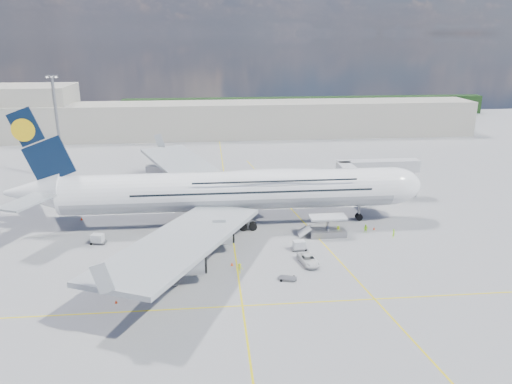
{
  "coord_description": "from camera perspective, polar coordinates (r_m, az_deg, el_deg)",
  "views": [
    {
      "loc": [
        -3.97,
        -78.84,
        34.78
      ],
      "look_at": [
        4.6,
        8.0,
        6.99
      ],
      "focal_mm": 35.0,
      "sensor_mm": 36.0,
      "label": 1
    }
  ],
  "objects": [
    {
      "name": "ground",
      "position": [
        86.26,
        -2.53,
        -6.13
      ],
      "size": [
        300.0,
        300.0,
        0.0
      ],
      "primitive_type": "plane",
      "color": "gray",
      "rests_on": "ground"
    },
    {
      "name": "cone_wing_left_inner",
      "position": [
        107.89,
        -8.77,
        -1.22
      ],
      "size": [
        0.4,
        0.4,
        0.51
      ],
      "color": "#FF400D",
      "rests_on": "ground"
    },
    {
      "name": "cone_wing_right_inner",
      "position": [
        79.15,
        -2.77,
        -8.21
      ],
      "size": [
        0.44,
        0.44,
        0.56
      ],
      "color": "#FF400D",
      "rests_on": "ground"
    },
    {
      "name": "taxi_line_diag",
      "position": [
        97.08,
        5.42,
        -3.41
      ],
      "size": [
        14.16,
        99.06,
        0.01
      ],
      "primitive_type": "cube",
      "rotation": [
        0.0,
        0.0,
        0.14
      ],
      "color": "yellow",
      "rests_on": "ground"
    },
    {
      "name": "taxi_line_main",
      "position": [
        86.26,
        -2.53,
        -6.13
      ],
      "size": [
        0.25,
        220.0,
        0.01
      ],
      "primitive_type": "cube",
      "color": "yellow",
      "rests_on": "ground"
    },
    {
      "name": "cone_tail",
      "position": [
        103.25,
        -19.31,
        -2.89
      ],
      "size": [
        0.48,
        0.48,
        0.61
      ],
      "color": "#FF400D",
      "rests_on": "ground"
    },
    {
      "name": "crew_tug",
      "position": [
        76.54,
        -1.89,
        -8.7
      ],
      "size": [
        1.11,
        0.74,
        1.6
      ],
      "primitive_type": "imported",
      "rotation": [
        0.0,
        0.0,
        0.15
      ],
      "color": "#DAED19",
      "rests_on": "ground"
    },
    {
      "name": "crew_nose",
      "position": [
        92.36,
        15.46,
        -4.59
      ],
      "size": [
        0.72,
        0.67,
        1.64
      ],
      "primitive_type": "imported",
      "rotation": [
        0.0,
        0.0,
        0.63
      ],
      "color": "#ABFF1A",
      "rests_on": "ground"
    },
    {
      "name": "catering_truck_inner",
      "position": [
        115.46,
        -9.91,
        0.78
      ],
      "size": [
        6.81,
        4.77,
        3.75
      ],
      "rotation": [
        0.0,
        0.0,
        0.47
      ],
      "color": "gray",
      "rests_on": "ground"
    },
    {
      "name": "dolly_row_b",
      "position": [
        74.2,
        -10.14,
        -9.65
      ],
      "size": [
        3.37,
        2.14,
        2.0
      ],
      "rotation": [
        0.0,
        0.0,
        -0.15
      ],
      "color": "gray",
      "rests_on": "ground"
    },
    {
      "name": "baggage_tug",
      "position": [
        80.48,
        -11.22,
        -7.62
      ],
      "size": [
        3.33,
        1.95,
        1.96
      ],
      "rotation": [
        0.0,
        0.0,
        -0.17
      ],
      "color": "silver",
      "rests_on": "ground"
    },
    {
      "name": "service_van",
      "position": [
        79.79,
        6.03,
        -7.71
      ],
      "size": [
        3.24,
        5.55,
        1.45
      ],
      "primitive_type": "imported",
      "rotation": [
        0.0,
        0.0,
        0.17
      ],
      "color": "silver",
      "rests_on": "ground"
    },
    {
      "name": "crew_loader",
      "position": [
        93.29,
        12.43,
        -4.12
      ],
      "size": [
        1.01,
        1.0,
        1.64
      ],
      "primitive_type": "imported",
      "rotation": [
        0.0,
        0.0,
        -0.75
      ],
      "color": "#91E017",
      "rests_on": "ground"
    },
    {
      "name": "hangar",
      "position": [
        192.37,
        -25.94,
        8.21
      ],
      "size": [
        40.0,
        22.0,
        18.0
      ],
      "primitive_type": "cube",
      "color": "#B2AD9E",
      "rests_on": "ground"
    },
    {
      "name": "crew_van",
      "position": [
        91.52,
        9.37,
        -4.34
      ],
      "size": [
        0.72,
        0.94,
        1.73
      ],
      "primitive_type": "imported",
      "rotation": [
        0.0,
        0.0,
        1.79
      ],
      "color": "#D8FF1A",
      "rests_on": "ground"
    },
    {
      "name": "dolly_row_a",
      "position": [
        75.85,
        -16.98,
        -10.22
      ],
      "size": [
        2.81,
        1.77,
        0.39
      ],
      "rotation": [
        0.0,
        0.0,
        0.15
      ],
      "color": "gray",
      "rests_on": "ground"
    },
    {
      "name": "terminal",
      "position": [
        176.25,
        -4.32,
        8.22
      ],
      "size": [
        180.0,
        16.0,
        12.0
      ],
      "primitive_type": "cube",
      "color": "#B2AD9E",
      "rests_on": "ground"
    },
    {
      "name": "light_mast",
      "position": [
        130.76,
        -21.71,
        6.92
      ],
      "size": [
        3.0,
        0.7,
        25.5
      ],
      "color": "gray",
      "rests_on": "ground"
    },
    {
      "name": "jet_bridge",
      "position": [
        108.98,
        12.63,
        2.38
      ],
      "size": [
        18.8,
        12.1,
        8.5
      ],
      "color": "#B7B7BC",
      "rests_on": "ground"
    },
    {
      "name": "dolly_nose_far",
      "position": [
        74.91,
        3.63,
        -9.78
      ],
      "size": [
        2.93,
        2.27,
        0.38
      ],
      "rotation": [
        0.0,
        0.0,
        -0.39
      ],
      "color": "gray",
      "rests_on": "ground"
    },
    {
      "name": "crew_wing",
      "position": [
        79.43,
        -11.84,
        -8.01
      ],
      "size": [
        0.44,
        1.03,
        1.75
      ],
      "primitive_type": "imported",
      "rotation": [
        0.0,
        0.0,
        1.56
      ],
      "color": "#CAFC1A",
      "rests_on": "ground"
    },
    {
      "name": "catering_truck_outer",
      "position": [
        126.59,
        -11.16,
        2.15
      ],
      "size": [
        6.11,
        2.7,
        3.56
      ],
      "rotation": [
        0.0,
        0.0,
        -0.1
      ],
      "color": "gray",
      "rests_on": "ground"
    },
    {
      "name": "cone_nose",
      "position": [
        95.43,
        13.33,
        -4.06
      ],
      "size": [
        0.38,
        0.38,
        0.48
      ],
      "color": "#FF400D",
      "rests_on": "ground"
    },
    {
      "name": "dolly_nose_near",
      "position": [
        84.39,
        4.95,
        -6.08
      ],
      "size": [
        2.77,
        1.67,
        1.67
      ],
      "rotation": [
        0.0,
        0.0,
        0.1
      ],
      "color": "gray",
      "rests_on": "ground"
    },
    {
      "name": "dolly_back",
      "position": [
        90.86,
        -17.64,
        -5.1
      ],
      "size": [
        2.99,
        2.1,
        1.72
      ],
      "rotation": [
        0.0,
        0.0,
        -0.26
      ],
      "color": "gray",
      "rests_on": "ground"
    },
    {
      "name": "cargo_loader",
      "position": [
        90.75,
        8.04,
        -4.2
      ],
      "size": [
        8.53,
        3.2,
        3.67
      ],
      "color": "silver",
      "rests_on": "ground"
    },
    {
      "name": "tree_line",
      "position": [
        225.32,
        5.75,
        9.73
      ],
      "size": [
        160.0,
        6.0,
        8.0
      ],
      "primitive_type": "cube",
      "color": "#193814",
      "rests_on": "ground"
    },
    {
      "name": "dolly_row_c",
      "position": [
        84.84,
        -8.82,
        -6.11
      ],
      "size": [
        2.93,
        2.27,
        1.64
      ],
      "rotation": [
        0.0,
        0.0,
        -0.39
      ],
      "color": "gray",
      "rests_on": "ground"
    },
    {
      "name": "cone_wing_left_outer",
      "position": [
        123.02,
        -8.29,
        1.18
      ],
      "size": [
        0.43,
        0.43,
        0.55
      ],
      "color": "#FF400D",
      "rests_on": "ground"
    },
    {
      "name": "cone_wing_right_outer",
      "position": [
        71.48,
        -15.71,
        -11.96
      ],
      "size": [
        0.38,
        0.38,
        0.49
      ],
      "color": "#FF400D",
      "rests_on": "ground"
    },
    {
      "name": "taxi_line_cross",
      "position": [
        68.46,
        -1.57,
        -12.87
      ],
      "size": [
        120.0,
        0.25,
        0.01
      ],
      "primitive_type": "cube",
      "color": "yellow",
      "rests_on": "ground"
    },
    {
      "name": "airliner",
      "position": [
        93.22,
        -2.78,
        0.22
      ],
      "size": [
        77.26,
        79.15,
        23.71
      ],
      "color": "white",
      "rests_on": "ground"
    }
  ]
}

